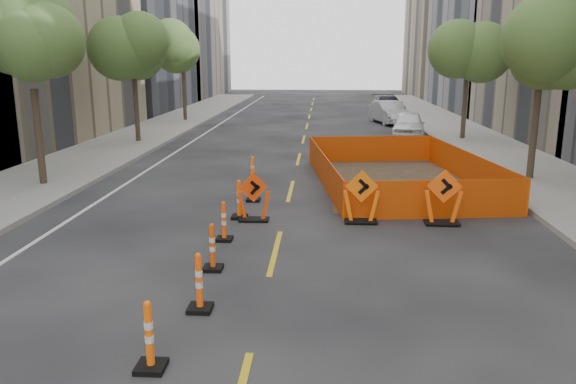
# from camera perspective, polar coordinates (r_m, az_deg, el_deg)

# --- Properties ---
(ground_plane) EXTENTS (140.00, 140.00, 0.00)m
(ground_plane) POSITION_cam_1_polar(r_m,az_deg,el_deg) (9.15, -3.49, -14.52)
(ground_plane) COLOR black
(sidewalk_left) EXTENTS (4.00, 90.00, 0.15)m
(sidewalk_left) POSITION_cam_1_polar(r_m,az_deg,el_deg) (22.78, -22.65, 1.78)
(sidewalk_left) COLOR gray
(sidewalk_left) RESTS_ON ground
(sidewalk_right) EXTENTS (4.00, 90.00, 0.15)m
(sidewalk_right) POSITION_cam_1_polar(r_m,az_deg,el_deg) (21.95, 24.77, 1.16)
(sidewalk_right) COLOR gray
(sidewalk_right) RESTS_ON ground
(bld_left_d) EXTENTS (12.00, 16.00, 14.00)m
(bld_left_d) POSITION_cam_1_polar(r_m,az_deg,el_deg) (50.61, -18.02, 15.94)
(bld_left_d) COLOR #4C4C51
(bld_left_d) RESTS_ON ground
(bld_left_e) EXTENTS (12.00, 20.00, 20.00)m
(bld_left_e) POSITION_cam_1_polar(r_m,az_deg,el_deg) (66.37, -12.85, 18.12)
(bld_left_e) COLOR gray
(bld_left_e) RESTS_ON ground
(bld_right_e) EXTENTS (12.00, 14.00, 16.00)m
(bld_right_e) POSITION_cam_1_polar(r_m,az_deg,el_deg) (68.60, 17.74, 15.99)
(bld_right_e) COLOR tan
(bld_right_e) RESTS_ON ground
(tree_l_b) EXTENTS (2.80, 2.80, 5.95)m
(tree_l_b) POSITION_cam_1_polar(r_m,az_deg,el_deg) (20.34, -24.75, 12.96)
(tree_l_b) COLOR #382B1E
(tree_l_b) RESTS_ON ground
(tree_l_c) EXTENTS (2.80, 2.80, 5.95)m
(tree_l_c) POSITION_cam_1_polar(r_m,az_deg,el_deg) (29.56, -15.48, 13.48)
(tree_l_c) COLOR #382B1E
(tree_l_c) RESTS_ON ground
(tree_l_d) EXTENTS (2.80, 2.80, 5.95)m
(tree_l_d) POSITION_cam_1_polar(r_m,az_deg,el_deg) (39.17, -10.67, 13.62)
(tree_l_d) COLOR #382B1E
(tree_l_d) RESTS_ON ground
(tree_r_b) EXTENTS (2.80, 2.80, 5.95)m
(tree_r_b) POSITION_cam_1_polar(r_m,az_deg,el_deg) (21.32, 24.43, 12.96)
(tree_r_b) COLOR #382B1E
(tree_r_b) RESTS_ON ground
(tree_r_c) EXTENTS (2.80, 2.80, 5.95)m
(tree_r_c) POSITION_cam_1_polar(r_m,az_deg,el_deg) (30.90, 17.86, 13.30)
(tree_r_c) COLOR #382B1E
(tree_r_c) RESTS_ON ground
(channelizer_2) EXTENTS (0.41, 0.41, 1.05)m
(channelizer_2) POSITION_cam_1_polar(r_m,az_deg,el_deg) (8.29, -13.92, -13.97)
(channelizer_2) COLOR #F95B0A
(channelizer_2) RESTS_ON ground
(channelizer_3) EXTENTS (0.42, 0.42, 1.06)m
(channelizer_3) POSITION_cam_1_polar(r_m,az_deg,el_deg) (9.90, -9.02, -9.03)
(channelizer_3) COLOR #FF500A
(channelizer_3) RESTS_ON ground
(channelizer_4) EXTENTS (0.40, 0.40, 1.01)m
(channelizer_4) POSITION_cam_1_polar(r_m,az_deg,el_deg) (11.70, -7.70, -5.54)
(channelizer_4) COLOR #D74309
(channelizer_4) RESTS_ON ground
(channelizer_5) EXTENTS (0.38, 0.38, 0.98)m
(channelizer_5) POSITION_cam_1_polar(r_m,az_deg,el_deg) (13.52, -6.54, -2.95)
(channelizer_5) COLOR #FE470A
(channelizer_5) RESTS_ON ground
(channelizer_6) EXTENTS (0.43, 0.43, 1.08)m
(channelizer_6) POSITION_cam_1_polar(r_m,az_deg,el_deg) (15.32, -4.98, -0.73)
(channelizer_6) COLOR #E75509
(channelizer_6) RESTS_ON ground
(channelizer_7) EXTENTS (0.42, 0.42, 1.05)m
(channelizer_7) POSITION_cam_1_polar(r_m,az_deg,el_deg) (17.15, -3.57, 0.79)
(channelizer_7) COLOR #FF560A
(channelizer_7) RESTS_ON ground
(channelizer_8) EXTENTS (0.42, 0.42, 1.06)m
(channelizer_8) POSITION_cam_1_polar(r_m,az_deg,el_deg) (19.05, -3.62, 2.07)
(channelizer_8) COLOR #FF630A
(channelizer_8) RESTS_ON ground
(chevron_sign_left) EXTENTS (1.03, 0.86, 1.34)m
(chevron_sign_left) POSITION_cam_1_polar(r_m,az_deg,el_deg) (15.03, -3.51, -0.48)
(chevron_sign_left) COLOR #E73D09
(chevron_sign_left) RESTS_ON ground
(chevron_sign_center) EXTENTS (0.99, 0.63, 1.44)m
(chevron_sign_center) POSITION_cam_1_polar(r_m,az_deg,el_deg) (14.93, 7.46, -0.47)
(chevron_sign_center) COLOR #FF650A
(chevron_sign_center) RESTS_ON ground
(chevron_sign_right) EXTENTS (1.05, 0.70, 1.49)m
(chevron_sign_right) POSITION_cam_1_polar(r_m,az_deg,el_deg) (15.21, 15.52, -0.50)
(chevron_sign_right) COLOR #FF530A
(chevron_sign_right) RESTS_ON ground
(safety_fence) EXTENTS (6.18, 9.27, 1.09)m
(safety_fence) POSITION_cam_1_polar(r_m,az_deg,el_deg) (19.81, 10.96, 2.34)
(safety_fence) COLOR #EC5B0C
(safety_fence) RESTS_ON ground
(parked_car_near) EXTENTS (2.32, 4.41, 1.43)m
(parked_car_near) POSITION_cam_1_polar(r_m,az_deg,el_deg) (31.51, 12.14, 6.68)
(parked_car_near) COLOR white
(parked_car_near) RESTS_ON ground
(parked_car_mid) EXTENTS (2.50, 4.71, 1.48)m
(parked_car_mid) POSITION_cam_1_polar(r_m,az_deg,el_deg) (38.30, 10.22, 7.96)
(parked_car_mid) COLOR #ACACB2
(parked_car_mid) RESTS_ON ground
(parked_car_far) EXTENTS (2.40, 5.28, 1.50)m
(parked_car_far) POSITION_cam_1_polar(r_m,az_deg,el_deg) (43.72, 10.06, 8.65)
(parked_car_far) COLOR black
(parked_car_far) RESTS_ON ground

